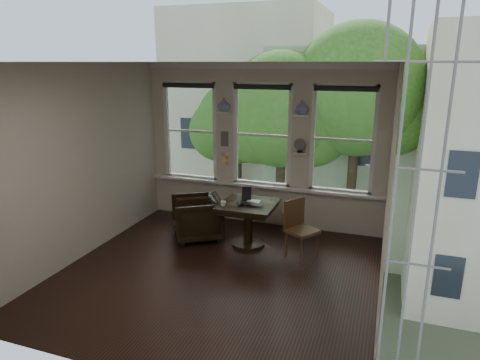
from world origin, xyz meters
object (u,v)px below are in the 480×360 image
at_px(armchair_left, 197,218).
at_px(side_chair_right, 302,230).
at_px(laptop, 251,206).
at_px(mug, 223,204).
at_px(table, 248,224).

xyz_separation_m(armchair_left, side_chair_right, (1.88, -0.15, 0.09)).
bearing_deg(armchair_left, laptop, 49.81).
bearing_deg(mug, armchair_left, 156.25).
xyz_separation_m(armchair_left, laptop, (1.03, -0.13, 0.39)).
distance_m(table, laptop, 0.42).
distance_m(laptop, mug, 0.45).
height_order(armchair_left, side_chair_right, side_chair_right).
relative_size(table, laptop, 2.46).
bearing_deg(side_chair_right, table, 114.10).
bearing_deg(armchair_left, side_chair_right, 52.43).
bearing_deg(laptop, table, 129.71).
height_order(side_chair_right, laptop, side_chair_right).
height_order(table, armchair_left, same).
height_order(side_chair_right, mug, side_chair_right).
distance_m(armchair_left, side_chair_right, 1.89).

